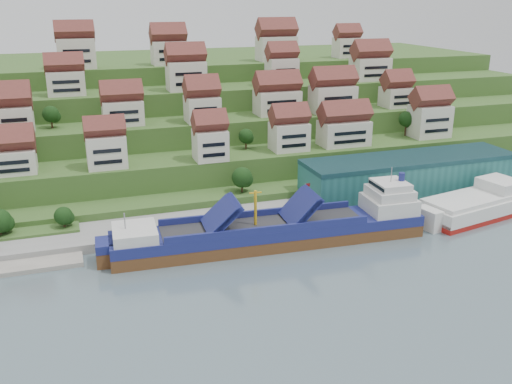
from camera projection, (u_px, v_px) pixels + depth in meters
name	position (u px, v px, depth m)	size (l,w,h in m)	color
ground	(248.00, 248.00, 127.98)	(300.00, 300.00, 0.00)	slate
quay	(304.00, 211.00, 147.11)	(180.00, 14.00, 2.20)	gray
hillside	(165.00, 115.00, 217.28)	(260.00, 128.00, 31.00)	#2D4C1E
hillside_village	(203.00, 98.00, 174.95)	(158.55, 63.13, 29.65)	beige
hillside_trees	(146.00, 129.00, 160.40)	(145.26, 62.74, 31.95)	#183A13
warehouse	(409.00, 174.00, 156.59)	(60.00, 15.00, 10.00)	#266865
flagpole	(306.00, 196.00, 140.18)	(1.28, 0.16, 8.00)	gray
cargo_ship	(279.00, 231.00, 129.36)	(71.74, 14.92, 15.71)	brown
second_ship	(479.00, 205.00, 146.12)	(33.84, 18.13, 9.31)	maroon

